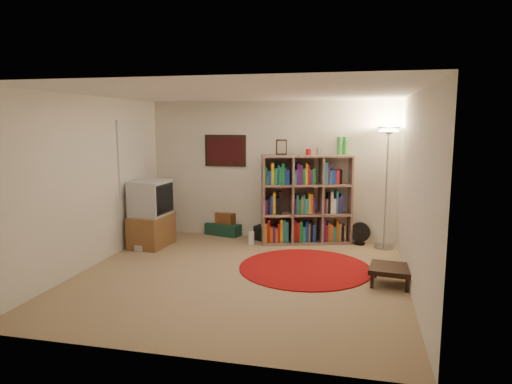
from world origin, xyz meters
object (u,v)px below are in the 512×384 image
(bookshelf, at_px, (305,201))
(suitcase, at_px, (225,228))
(floor_fan, at_px, (360,233))
(floor_lamp, at_px, (388,148))
(side_table, at_px, (391,270))
(tv_stand, at_px, (151,215))

(bookshelf, xyz_separation_m, suitcase, (-1.55, 0.27, -0.65))
(bookshelf, relative_size, floor_fan, 4.70)
(floor_lamp, bearing_deg, bookshelf, 176.97)
(suitcase, xyz_separation_m, side_table, (2.91, -2.16, 0.10))
(bookshelf, bearing_deg, floor_fan, -13.07)
(suitcase, bearing_deg, floor_lamp, 8.51)
(tv_stand, xyz_separation_m, side_table, (3.90, -1.07, -0.34))
(floor_fan, xyz_separation_m, tv_stand, (-3.51, -0.87, 0.35))
(tv_stand, bearing_deg, floor_lamp, 14.87)
(suitcase, bearing_deg, tv_stand, -117.13)
(floor_lamp, bearing_deg, floor_fan, 162.32)
(floor_lamp, xyz_separation_m, side_table, (-0.00, -1.81, -1.50))
(floor_lamp, height_order, floor_fan, floor_lamp)
(floor_fan, xyz_separation_m, suitcase, (-2.51, 0.22, -0.09))
(floor_fan, relative_size, side_table, 0.67)
(bookshelf, xyz_separation_m, tv_stand, (-2.54, -0.82, -0.21))
(bookshelf, height_order, side_table, bookshelf)
(tv_stand, height_order, side_table, tv_stand)
(floor_lamp, xyz_separation_m, tv_stand, (-3.91, -0.74, -1.15))
(floor_fan, relative_size, tv_stand, 0.35)
(floor_lamp, relative_size, floor_fan, 5.14)
(bookshelf, bearing_deg, floor_lamp, -19.38)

